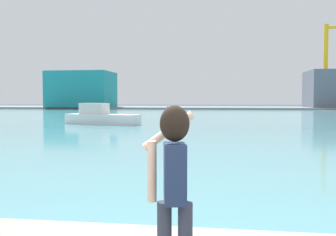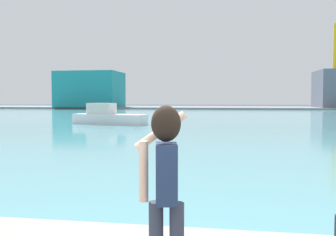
# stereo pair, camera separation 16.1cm
# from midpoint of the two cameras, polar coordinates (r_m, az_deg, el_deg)

# --- Properties ---
(ground_plane) EXTENTS (220.00, 220.00, 0.00)m
(ground_plane) POSITION_cam_midpoint_polar(r_m,az_deg,el_deg) (53.22, 7.39, 0.33)
(ground_plane) COLOR #334751
(harbor_water) EXTENTS (140.00, 100.00, 0.02)m
(harbor_water) POSITION_cam_midpoint_polar(r_m,az_deg,el_deg) (55.22, 7.41, 0.43)
(harbor_water) COLOR #599EA8
(harbor_water) RESTS_ON ground_plane
(far_shore_dock) EXTENTS (140.00, 20.00, 0.41)m
(far_shore_dock) POSITION_cam_midpoint_polar(r_m,az_deg,el_deg) (95.19, 7.66, 1.56)
(far_shore_dock) COLOR gray
(far_shore_dock) RESTS_ON ground_plane
(person_photographer) EXTENTS (0.53, 0.55, 1.74)m
(person_photographer) POSITION_cam_midpoint_polar(r_m,az_deg,el_deg) (3.58, -0.45, -8.91)
(person_photographer) COLOR #2D3342
(person_photographer) RESTS_ON quay_promenade
(boat_moored) EXTENTS (7.46, 3.73, 1.96)m
(boat_moored) POSITION_cam_midpoint_polar(r_m,az_deg,el_deg) (35.48, -10.35, 0.18)
(boat_moored) COLOR white
(boat_moored) RESTS_ON harbor_water
(warehouse_left) EXTENTS (15.16, 11.34, 8.76)m
(warehouse_left) POSITION_cam_midpoint_polar(r_m,az_deg,el_deg) (96.54, -13.02, 4.25)
(warehouse_left) COLOR teal
(warehouse_left) RESTS_ON far_shore_dock
(port_crane) EXTENTS (9.64, 3.88, 19.26)m
(port_crane) POSITION_cam_midpoint_polar(r_m,az_deg,el_deg) (95.12, 23.39, 8.32)
(port_crane) COLOR yellow
(port_crane) RESTS_ON far_shore_dock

